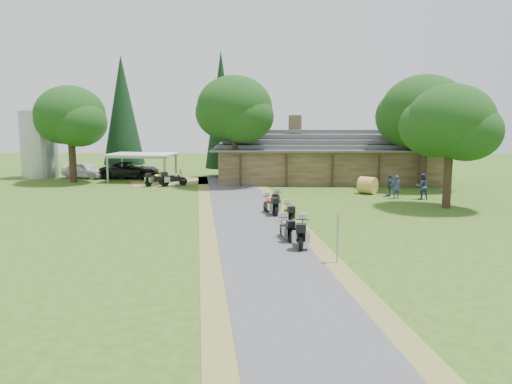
{
  "coord_description": "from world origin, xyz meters",
  "views": [
    {
      "loc": [
        0.37,
        -23.69,
        6.03
      ],
      "look_at": [
        -0.32,
        5.66,
        1.6
      ],
      "focal_mm": 35.0,
      "sensor_mm": 36.0,
      "label": 1
    }
  ],
  "objects_px": {
    "motorcycle_row_b": "(286,227)",
    "hay_bale": "(368,185)",
    "motorcycle_row_a": "(302,232)",
    "motorcycle_carport_b": "(174,178)",
    "car_white_sedan": "(85,168)",
    "car_dark_suv": "(131,166)",
    "lodge": "(327,155)",
    "motorcycle_row_c": "(289,213)",
    "motorcycle_carport_a": "(155,178)",
    "motorcycle_row_e": "(277,200)",
    "motorcycle_row_d": "(270,204)",
    "silo": "(39,142)",
    "carport": "(143,167)"
  },
  "relations": [
    {
      "from": "silo",
      "to": "carport",
      "type": "xyz_separation_m",
      "value": [
        11.02,
        -2.74,
        -2.26
      ]
    },
    {
      "from": "motorcycle_row_d",
      "to": "motorcycle_row_c",
      "type": "bearing_deg",
      "value": 179.56
    },
    {
      "from": "carport",
      "to": "motorcycle_row_e",
      "type": "bearing_deg",
      "value": -42.57
    },
    {
      "from": "motorcycle_row_e",
      "to": "motorcycle_carport_a",
      "type": "bearing_deg",
      "value": 49.68
    },
    {
      "from": "silo",
      "to": "motorcycle_row_c",
      "type": "distance_m",
      "value": 32.29
    },
    {
      "from": "carport",
      "to": "motorcycle_carport_a",
      "type": "bearing_deg",
      "value": -51.67
    },
    {
      "from": "motorcycle_carport_a",
      "to": "motorcycle_row_a",
      "type": "bearing_deg",
      "value": -112.98
    },
    {
      "from": "lodge",
      "to": "motorcycle_row_a",
      "type": "relative_size",
      "value": 10.22
    },
    {
      "from": "motorcycle_carport_a",
      "to": "car_dark_suv",
      "type": "bearing_deg",
      "value": 72.28
    },
    {
      "from": "lodge",
      "to": "motorcycle_row_d",
      "type": "height_order",
      "value": "lodge"
    },
    {
      "from": "motorcycle_row_d",
      "to": "hay_bale",
      "type": "height_order",
      "value": "hay_bale"
    },
    {
      "from": "motorcycle_row_b",
      "to": "motorcycle_row_c",
      "type": "bearing_deg",
      "value": -18.04
    },
    {
      "from": "motorcycle_row_e",
      "to": "motorcycle_row_c",
      "type": "bearing_deg",
      "value": -164.86
    },
    {
      "from": "car_white_sedan",
      "to": "motorcycle_row_e",
      "type": "distance_m",
      "value": 25.17
    },
    {
      "from": "motorcycle_carport_a",
      "to": "motorcycle_carport_b",
      "type": "height_order",
      "value": "motorcycle_carport_b"
    },
    {
      "from": "motorcycle_row_b",
      "to": "motorcycle_row_e",
      "type": "xyz_separation_m",
      "value": [
        -0.34,
        7.97,
        0.05
      ]
    },
    {
      "from": "lodge",
      "to": "car_dark_suv",
      "type": "bearing_deg",
      "value": 177.06
    },
    {
      "from": "lodge",
      "to": "hay_bale",
      "type": "xyz_separation_m",
      "value": [
        2.29,
        -8.42,
        -1.78
      ]
    },
    {
      "from": "motorcycle_row_b",
      "to": "motorcycle_row_e",
      "type": "bearing_deg",
      "value": -11.55
    },
    {
      "from": "motorcycle_row_a",
      "to": "motorcycle_carport_b",
      "type": "xyz_separation_m",
      "value": [
        -9.87,
        20.52,
        0.01
      ]
    },
    {
      "from": "car_white_sedan",
      "to": "car_dark_suv",
      "type": "relative_size",
      "value": 0.95
    },
    {
      "from": "hay_bale",
      "to": "motorcycle_row_d",
      "type": "bearing_deg",
      "value": -131.84
    },
    {
      "from": "motorcycle_row_d",
      "to": "motorcycle_row_e",
      "type": "bearing_deg",
      "value": -36.56
    },
    {
      "from": "carport",
      "to": "motorcycle_row_c",
      "type": "bearing_deg",
      "value": -48.34
    },
    {
      "from": "motorcycle_row_c",
      "to": "motorcycle_row_b",
      "type": "bearing_deg",
      "value": 167.19
    },
    {
      "from": "lodge",
      "to": "motorcycle_row_e",
      "type": "distance_m",
      "value": 16.44
    },
    {
      "from": "silo",
      "to": "car_dark_suv",
      "type": "xyz_separation_m",
      "value": [
        9.36,
        -0.64,
        -2.33
      ]
    },
    {
      "from": "silo",
      "to": "motorcycle_carport_a",
      "type": "bearing_deg",
      "value": -24.09
    },
    {
      "from": "car_dark_suv",
      "to": "carport",
      "type": "bearing_deg",
      "value": -135.27
    },
    {
      "from": "lodge",
      "to": "motorcycle_row_a",
      "type": "bearing_deg",
      "value": -99.18
    },
    {
      "from": "carport",
      "to": "motorcycle_row_a",
      "type": "distance_m",
      "value": 27.27
    },
    {
      "from": "carport",
      "to": "motorcycle_row_b",
      "type": "distance_m",
      "value": 25.78
    },
    {
      "from": "motorcycle_carport_a",
      "to": "motorcycle_row_c",
      "type": "bearing_deg",
      "value": -106.61
    },
    {
      "from": "car_dark_suv",
      "to": "motorcycle_row_c",
      "type": "xyz_separation_m",
      "value": [
        14.67,
        -20.74,
        -0.6
      ]
    },
    {
      "from": "silo",
      "to": "motorcycle_row_c",
      "type": "xyz_separation_m",
      "value": [
        24.03,
        -21.38,
        -2.93
      ]
    },
    {
      "from": "car_white_sedan",
      "to": "car_dark_suv",
      "type": "bearing_deg",
      "value": -71.87
    },
    {
      "from": "silo",
      "to": "motorcycle_row_a",
      "type": "height_order",
      "value": "silo"
    },
    {
      "from": "lodge",
      "to": "motorcycle_row_b",
      "type": "distance_m",
      "value": 24.05
    },
    {
      "from": "lodge",
      "to": "motorcycle_carport_b",
      "type": "relative_size",
      "value": 10.11
    },
    {
      "from": "lodge",
      "to": "motorcycle_carport_b",
      "type": "distance_m",
      "value": 14.65
    },
    {
      "from": "motorcycle_row_b",
      "to": "motorcycle_row_a",
      "type": "bearing_deg",
      "value": -167.29
    },
    {
      "from": "motorcycle_row_a",
      "to": "motorcycle_row_c",
      "type": "xyz_separation_m",
      "value": [
        -0.41,
        5.1,
        -0.08
      ]
    },
    {
      "from": "car_dark_suv",
      "to": "motorcycle_carport_b",
      "type": "xyz_separation_m",
      "value": [
        5.2,
        -5.31,
        -0.51
      ]
    },
    {
      "from": "motorcycle_row_e",
      "to": "motorcycle_carport_b",
      "type": "height_order",
      "value": "motorcycle_carport_b"
    },
    {
      "from": "silo",
      "to": "car_white_sedan",
      "type": "relative_size",
      "value": 1.17
    },
    {
      "from": "carport",
      "to": "motorcycle_carport_b",
      "type": "bearing_deg",
      "value": -35.38
    },
    {
      "from": "car_dark_suv",
      "to": "motorcycle_row_a",
      "type": "relative_size",
      "value": 3.08
    },
    {
      "from": "motorcycle_row_b",
      "to": "hay_bale",
      "type": "distance_m",
      "value": 16.64
    },
    {
      "from": "car_dark_suv",
      "to": "motorcycle_row_c",
      "type": "relative_size",
      "value": 3.47
    },
    {
      "from": "car_white_sedan",
      "to": "hay_bale",
      "type": "height_order",
      "value": "car_white_sedan"
    }
  ]
}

